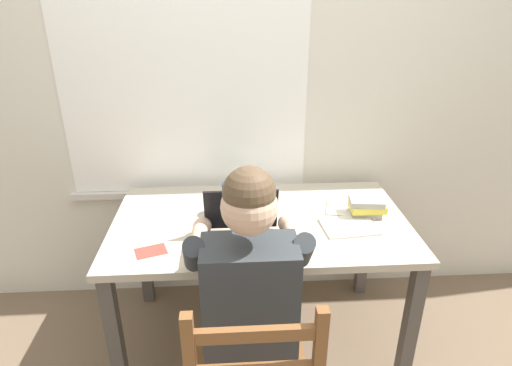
# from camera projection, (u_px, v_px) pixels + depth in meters

# --- Properties ---
(ground_plane) EXTENTS (8.00, 8.00, 0.00)m
(ground_plane) POSITION_uv_depth(u_px,v_px,m) (260.00, 335.00, 2.40)
(ground_plane) COLOR brown
(back_wall) EXTENTS (6.00, 0.08, 2.60)m
(back_wall) POSITION_uv_depth(u_px,v_px,m) (253.00, 84.00, 2.31)
(back_wall) COLOR silver
(back_wall) RESTS_ON ground
(desk) EXTENTS (1.43, 0.82, 0.74)m
(desk) POSITION_uv_depth(u_px,v_px,m) (260.00, 236.00, 2.14)
(desk) COLOR #BCB29E
(desk) RESTS_ON ground
(seated_person) EXTENTS (0.50, 0.60, 1.26)m
(seated_person) POSITION_uv_depth(u_px,v_px,m) (249.00, 291.00, 1.68)
(seated_person) COLOR #33383D
(seated_person) RESTS_ON ground
(laptop) EXTENTS (0.33, 0.29, 0.23)m
(laptop) POSITION_uv_depth(u_px,v_px,m) (242.00, 233.00, 1.88)
(laptop) COLOR black
(laptop) RESTS_ON desk
(computer_mouse) EXTENTS (0.06, 0.10, 0.03)m
(computer_mouse) POSITION_uv_depth(u_px,v_px,m) (294.00, 247.00, 1.85)
(computer_mouse) COLOR black
(computer_mouse) RESTS_ON desk
(coffee_mug_white) EXTENTS (0.12, 0.09, 0.10)m
(coffee_mug_white) POSITION_uv_depth(u_px,v_px,m) (253.00, 194.00, 2.24)
(coffee_mug_white) COLOR white
(coffee_mug_white) RESTS_ON desk
(coffee_mug_dark) EXTENTS (0.11, 0.07, 0.10)m
(coffee_mug_dark) POSITION_uv_depth(u_px,v_px,m) (229.00, 192.00, 2.28)
(coffee_mug_dark) COLOR #2D384C
(coffee_mug_dark) RESTS_ON desk
(coffee_mug_spare) EXTENTS (0.12, 0.09, 0.10)m
(coffee_mug_spare) POSITION_uv_depth(u_px,v_px,m) (220.00, 205.00, 2.13)
(coffee_mug_spare) COLOR black
(coffee_mug_spare) RESTS_ON desk
(book_stack_main) EXTENTS (0.18, 0.13, 0.09)m
(book_stack_main) POSITION_uv_depth(u_px,v_px,m) (366.00, 207.00, 2.12)
(book_stack_main) COLOR gray
(book_stack_main) RESTS_ON desk
(paper_pile_near_laptop) EXTENTS (0.27, 0.21, 0.01)m
(paper_pile_near_laptop) POSITION_uv_depth(u_px,v_px,m) (349.00, 227.00, 2.03)
(paper_pile_near_laptop) COLOR silver
(paper_pile_near_laptop) RESTS_ON desk
(paper_pile_back_corner) EXTENTS (0.28, 0.24, 0.01)m
(paper_pile_back_corner) POSITION_uv_depth(u_px,v_px,m) (350.00, 209.00, 2.20)
(paper_pile_back_corner) COLOR silver
(paper_pile_back_corner) RESTS_ON desk
(landscape_photo_print) EXTENTS (0.15, 0.13, 0.00)m
(landscape_photo_print) POSITION_uv_depth(u_px,v_px,m) (151.00, 251.00, 1.85)
(landscape_photo_print) COLOR #C63D33
(landscape_photo_print) RESTS_ON desk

